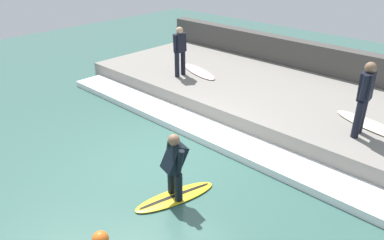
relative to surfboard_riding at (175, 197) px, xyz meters
name	(u,v)px	position (x,y,z in m)	size (l,w,h in m)	color
ground_plane	(169,158)	(0.93, 1.15, -0.03)	(28.00, 28.00, 0.00)	#386056
concrete_ledge	(270,97)	(5.05, 1.15, 0.24)	(4.40, 11.80, 0.54)	gray
back_wall	(311,64)	(7.50, 1.15, 0.68)	(0.50, 12.39, 1.42)	#474442
wave_foam_crest	(211,133)	(2.37, 1.15, 0.06)	(0.96, 11.21, 0.17)	white
surfboard_riding	(175,197)	(0.00, 0.00, 0.00)	(1.75, 0.89, 0.07)	yellow
surfer_riding	(174,163)	(0.00, 0.00, 0.77)	(0.52, 0.61, 1.34)	black
surfer_waiting_near	(364,95)	(3.96, -1.82, 1.46)	(0.57, 0.30, 1.70)	black
surfboard_waiting_near	(372,125)	(4.60, -1.93, 0.54)	(1.05, 2.01, 0.06)	beige
surfer_waiting_far	(180,49)	(4.02, 3.90, 1.38)	(0.53, 0.26, 1.56)	black
surfboard_waiting_far	(199,71)	(4.68, 3.69, 0.54)	(1.09, 1.94, 0.06)	beige
marker_buoy	(100,239)	(-1.71, -0.01, 0.11)	(0.28, 0.28, 0.28)	orange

